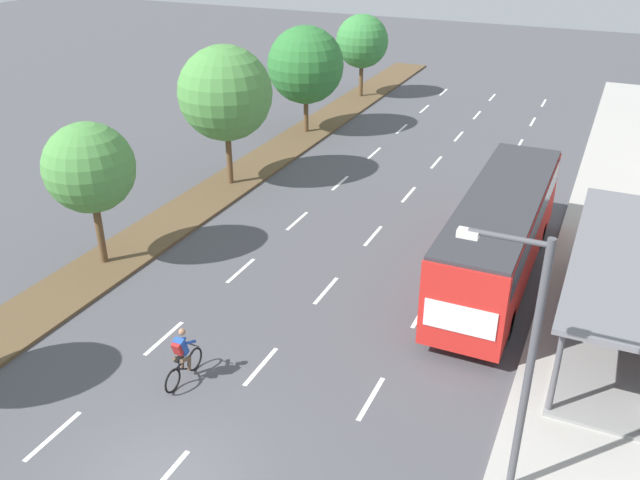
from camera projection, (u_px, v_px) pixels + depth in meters
The scene contains 13 objects.
median_strip at pixel (260, 164), 35.26m from camera, with size 2.60×52.00×0.12m, color brown.
sidewalk_right at pixel (621, 223), 28.78m from camera, with size 4.50×52.00×0.15m, color #ADAAA3.
lane_divider_left at pixel (320, 201), 31.10m from camera, with size 0.14×45.05×0.01m.
lane_divider_center at pixel (392, 214), 29.81m from camera, with size 0.14×45.05×0.01m.
lane_divider_right at pixel (471, 228), 28.52m from camera, with size 0.14×45.05×0.01m.
bus_shelter at pixel (627, 289), 20.48m from camera, with size 2.90×9.97×2.86m.
bus at pixel (500, 229), 23.75m from camera, with size 2.54×11.29×3.37m.
cyclist at pixel (183, 358), 19.17m from camera, with size 0.46×1.82×1.71m.
median_tree_second at pixel (89, 168), 23.98m from camera, with size 3.27×3.27×5.42m.
median_tree_third at pixel (225, 93), 30.81m from camera, with size 4.35×4.35×6.56m.
median_tree_fourth at pixel (306, 65), 38.28m from camera, with size 4.36×4.36×6.08m.
median_tree_fifth at pixel (362, 41), 45.55m from camera, with size 3.55×3.55×5.51m.
streetlight at pixel (523, 354), 14.18m from camera, with size 1.91×0.24×6.50m.
Camera 1 is at (8.31, -8.98, 12.44)m, focal length 37.89 mm.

